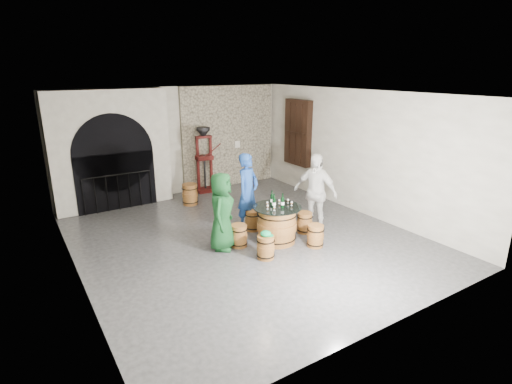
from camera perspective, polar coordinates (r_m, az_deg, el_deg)
ground at (r=9.20m, az=-1.79°, el=-6.46°), size 8.00×8.00×0.00m
wall_back at (r=12.23m, az=-11.55°, el=7.04°), size 8.00×0.00×8.00m
wall_front at (r=5.77m, az=18.85°, el=-5.09°), size 8.00×0.00×8.00m
wall_left at (r=7.60m, az=-25.24°, el=-0.50°), size 0.00×8.00×8.00m
wall_right at (r=10.84m, az=14.32°, el=5.56°), size 0.00×8.00×8.00m
ceiling at (r=8.44m, az=-2.00°, el=13.85°), size 8.00×8.00×0.00m
stone_facing_panel at (r=12.91m, az=-3.93°, el=7.88°), size 3.20×0.12×3.18m
arched_opening at (r=11.45m, az=-19.97°, el=5.57°), size 3.10×0.60×3.19m
shuttered_window at (r=12.47m, az=5.96°, el=8.42°), size 0.23×1.10×2.00m
barrel_table at (r=8.83m, az=2.99°, el=-4.65°), size 1.07×1.07×0.82m
barrel_stool_left at (r=8.67m, az=-2.46°, el=-6.26°), size 0.38×0.38×0.49m
barrel_stool_far at (r=9.51m, az=-0.48°, el=-4.06°), size 0.38×0.38×0.49m
barrel_stool_right at (r=9.44m, az=6.97°, el=-4.36°), size 0.38×0.38×0.49m
barrel_stool_near_right at (r=8.75m, az=8.49°, el=-6.22°), size 0.38×0.38×0.49m
barrel_stool_near_left at (r=8.14m, az=1.39°, el=-7.90°), size 0.38×0.38×0.49m
green_cap at (r=8.01m, az=1.43°, el=-5.98°), size 0.26×0.22×0.12m
person_green at (r=8.38m, az=-4.93°, el=-2.79°), size 0.94×0.97×1.68m
person_blue at (r=9.42m, az=-1.17°, el=0.06°), size 0.79×0.68×1.83m
person_white at (r=9.41m, az=8.43°, el=-0.04°), size 0.84×1.18×1.86m
wine_bottle_left at (r=8.55m, az=2.58°, el=-1.50°), size 0.08×0.08×0.32m
wine_bottle_center at (r=8.59m, az=3.81°, el=-1.43°), size 0.08×0.08×0.32m
wine_bottle_right at (r=8.78m, az=2.29°, el=-0.99°), size 0.08×0.08×0.32m
tasting_glass_a at (r=8.45m, az=2.63°, el=-2.33°), size 0.05×0.05×0.10m
tasting_glass_b at (r=8.92m, az=4.59°, el=-1.29°), size 0.05×0.05×0.10m
tasting_glass_c at (r=8.71m, az=1.62°, el=-1.70°), size 0.05×0.05×0.10m
tasting_glass_d at (r=8.87m, az=3.34°, el=-1.36°), size 0.05×0.05×0.10m
tasting_glass_e at (r=8.76m, az=5.12°, el=-1.64°), size 0.05×0.05×0.10m
tasting_glass_f at (r=8.52m, az=1.68°, el=-2.15°), size 0.05×0.05×0.10m
side_barrel at (r=11.41m, az=-9.41°, el=-0.33°), size 0.45×0.45×0.60m
corking_press at (r=12.35m, az=-7.40°, el=5.29°), size 0.83×0.49×2.01m
control_box at (r=13.01m, az=-2.77°, el=6.85°), size 0.18×0.10×0.22m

